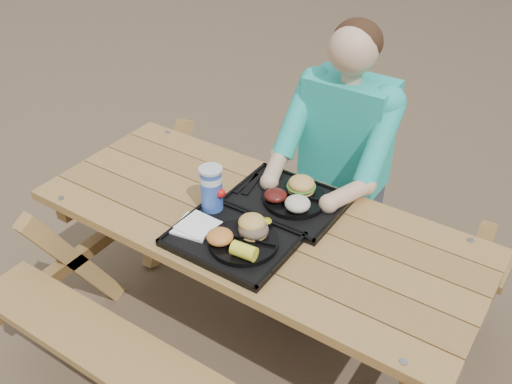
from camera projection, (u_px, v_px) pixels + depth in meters
The scene contains 18 objects.
ground at pixel (256, 344), 2.69m from camera, with size 60.00×60.00×0.00m, color #999999.
picnic_table at pixel (256, 287), 2.47m from camera, with size 1.80×1.49×0.75m, color #999999, non-canonical shape.
tray_near at pixel (232, 240), 2.14m from camera, with size 0.45×0.35×0.02m, color black.
tray_far at pixel (287, 202), 2.33m from camera, with size 0.45×0.35×0.02m, color black.
plate_near at pixel (244, 242), 2.10m from camera, with size 0.26×0.26×0.02m, color black.
plate_far at pixel (295, 199), 2.32m from camera, with size 0.26×0.26×0.02m, color black.
napkin_stack at pixel (194, 226), 2.17m from camera, with size 0.14×0.14×0.02m, color white.
soda_cup at pixel (211, 190), 2.23m from camera, with size 0.09×0.09×0.18m, color #163FA6.
condiment_bbq at pixel (250, 218), 2.21m from camera, with size 0.05×0.05×0.03m, color #330905.
condiment_mustard at pixel (266, 224), 2.17m from camera, with size 0.06×0.06×0.03m, color #FFF71C.
sandwich at pixel (253, 222), 2.09m from camera, with size 0.11×0.11×0.11m, color gold, non-canonical shape.
mac_cheese at pixel (220, 237), 2.07m from camera, with size 0.10×0.10×0.05m, color orange.
corn_cob at pixel (244, 251), 2.00m from camera, with size 0.09×0.09×0.05m, color #FBF634, non-canonical shape.
cutlery_far at pixel (252, 184), 2.42m from camera, with size 0.03×0.17×0.01m, color black.
burger at pixel (302, 181), 2.32m from camera, with size 0.11×0.11×0.10m, color gold, non-canonical shape.
baked_beans at pixel (275, 195), 2.28m from camera, with size 0.09×0.09×0.04m, color #4E130F.
potato_salad at pixel (298, 204), 2.23m from camera, with size 0.10×0.10×0.06m, color beige.
diner at pixel (341, 177), 2.70m from camera, with size 0.48×0.84×1.28m, color teal, non-canonical shape.
Camera 1 is at (0.99, -1.48, 2.14)m, focal length 40.00 mm.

